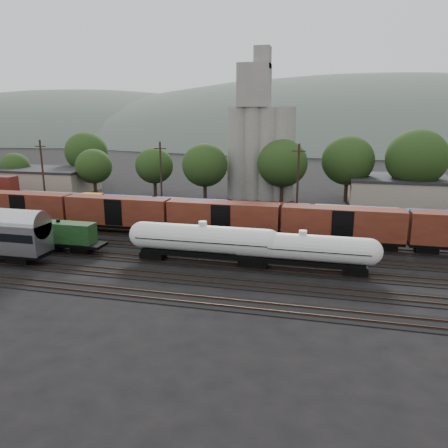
% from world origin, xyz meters
% --- Properties ---
extents(ground, '(600.00, 600.00, 0.00)m').
position_xyz_m(ground, '(0.00, 0.00, 0.00)').
color(ground, black).
extents(tracks, '(180.00, 33.20, 0.20)m').
position_xyz_m(tracks, '(0.00, 0.00, 0.05)').
color(tracks, black).
rests_on(tracks, ground).
extents(green_locomotive, '(15.28, 2.70, 4.04)m').
position_xyz_m(green_locomotive, '(-17.26, -5.00, 2.33)').
color(green_locomotive, black).
rests_on(green_locomotive, ground).
extents(tank_car_a, '(17.69, 3.17, 4.64)m').
position_xyz_m(tank_car_a, '(3.73, -5.00, 2.75)').
color(tank_car_a, white).
rests_on(tank_car_a, ground).
extents(tank_car_b, '(16.38, 2.93, 4.29)m').
position_xyz_m(tank_car_b, '(14.75, -5.00, 2.56)').
color(tank_car_b, white).
rests_on(tank_car_b, ground).
extents(orange_locomotive, '(16.83, 2.80, 4.21)m').
position_xyz_m(orange_locomotive, '(-14.89, 10.00, 2.41)').
color(orange_locomotive, black).
rests_on(orange_locomotive, ground).
extents(boxcar_string, '(184.40, 2.90, 4.20)m').
position_xyz_m(boxcar_string, '(26.69, 5.00, 3.12)').
color(boxcar_string, black).
rests_on(boxcar_string, ground).
extents(container_wall, '(171.20, 2.60, 5.80)m').
position_xyz_m(container_wall, '(0.10, 15.00, 2.35)').
color(container_wall, black).
rests_on(container_wall, ground).
extents(grain_silo, '(13.40, 5.00, 29.00)m').
position_xyz_m(grain_silo, '(3.28, 36.00, 11.26)').
color(grain_silo, gray).
rests_on(grain_silo, ground).
extents(industrial_sheds, '(119.38, 17.26, 5.10)m').
position_xyz_m(industrial_sheds, '(6.63, 35.25, 2.56)').
color(industrial_sheds, '#9E937F').
rests_on(industrial_sheds, ground).
extents(tree_band, '(162.45, 21.90, 14.17)m').
position_xyz_m(tree_band, '(-5.63, 37.01, 7.58)').
color(tree_band, black).
rests_on(tree_band, ground).
extents(utility_poles, '(122.20, 0.36, 12.00)m').
position_xyz_m(utility_poles, '(0.00, 22.00, 6.21)').
color(utility_poles, black).
rests_on(utility_poles, ground).
extents(distant_hills, '(860.00, 286.00, 130.00)m').
position_xyz_m(distant_hills, '(23.92, 260.00, -20.56)').
color(distant_hills, '#59665B').
rests_on(distant_hills, ground).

